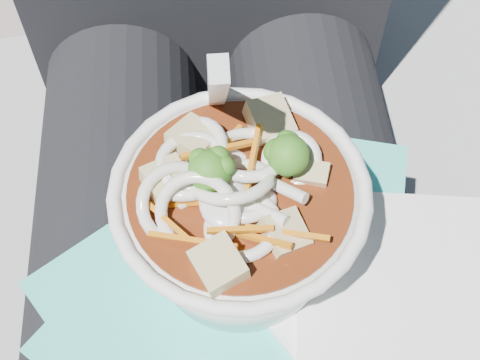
{
  "coord_description": "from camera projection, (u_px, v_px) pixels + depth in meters",
  "views": [
    {
      "loc": [
        -0.01,
        -0.23,
        1.05
      ],
      "look_at": [
        0.01,
        -0.02,
        0.72
      ],
      "focal_mm": 50.0,
      "sensor_mm": 36.0,
      "label": 1
    }
  ],
  "objects": [
    {
      "name": "stone_ledge",
      "position": [
        223.0,
        271.0,
        0.89
      ],
      "size": [
        1.06,
        0.62,
        0.46
      ],
      "primitive_type": "cube",
      "rotation": [
        0.0,
        0.0,
        0.13
      ],
      "color": "gray",
      "rests_on": "ground"
    },
    {
      "name": "lap",
      "position": [
        227.0,
        279.0,
        0.56
      ],
      "size": [
        0.33,
        0.48,
        0.15
      ],
      "color": "black",
      "rests_on": "stone_ledge"
    },
    {
      "name": "person_body",
      "position": [
        219.0,
        172.0,
        0.59
      ],
      "size": [
        0.34,
        0.94,
        1.01
      ],
      "color": "black",
      "rests_on": "ground"
    },
    {
      "name": "plastic_bag",
      "position": [
        259.0,
        302.0,
        0.46
      ],
      "size": [
        0.3,
        0.31,
        0.02
      ],
      "color": "#2FC5B9",
      "rests_on": "lap"
    },
    {
      "name": "napkins",
      "position": [
        401.0,
        308.0,
        0.44
      ],
      "size": [
        0.2,
        0.21,
        0.01
      ],
      "color": "white",
      "rests_on": "plastic_bag"
    },
    {
      "name": "udon_bowl",
      "position": [
        238.0,
        215.0,
        0.42
      ],
      "size": [
        0.17,
        0.17,
        0.2
      ],
      "color": "white",
      "rests_on": "plastic_bag"
    }
  ]
}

